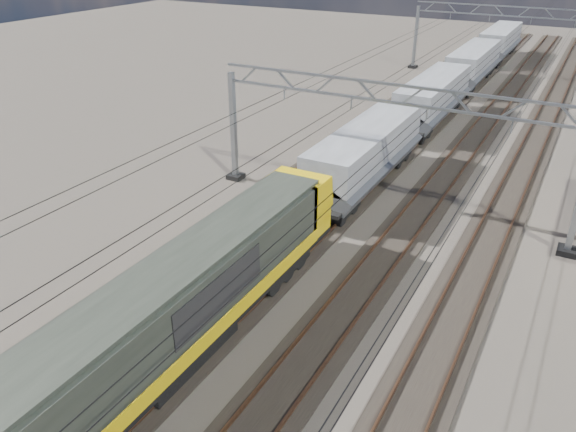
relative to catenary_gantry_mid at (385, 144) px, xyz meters
The scene contains 13 objects.
ground 5.59m from the catenary_gantry_mid, 90.00° to the right, with size 160.00×160.00×0.00m, color black.
track_outer_west 8.17m from the catenary_gantry_mid, 146.31° to the right, with size 2.60×140.00×0.30m.
track_loco 5.89m from the catenary_gantry_mid, 116.57° to the right, with size 2.60×140.00×0.30m.
track_inner_east 5.89m from the catenary_gantry_mid, 63.43° to the right, with size 2.60×140.00×0.30m.
track_outer_east 8.17m from the catenary_gantry_mid, 33.69° to the right, with size 2.60×140.00×0.30m.
catenary_gantry_mid is the anchor object (origin of this frame).
catenary_gantry_far 36.00m from the catenary_gantry_mid, 90.00° to the left, with size 19.90×0.90×7.11m.
overhead_wires 4.40m from the catenary_gantry_mid, 90.00° to the left, with size 12.03×140.00×0.53m.
locomotive 15.29m from the catenary_gantry_mid, 97.56° to the right, with size 2.76×21.10×3.62m.
hopper_wagon_lead 3.70m from the catenary_gantry_mid, 127.34° to the left, with size 3.38×13.00×3.25m.
hopper_wagon_mid 17.02m from the catenary_gantry_mid, 96.78° to the left, with size 3.38×13.00×3.25m.
hopper_wagon_third 31.13m from the catenary_gantry_mid, 93.69° to the left, with size 3.38×13.00×3.25m.
hopper_wagon_fourth 45.30m from the catenary_gantry_mid, 92.53° to the left, with size 3.38×13.00×3.25m.
Camera 1 is at (8.91, -22.75, 13.87)m, focal length 35.00 mm.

